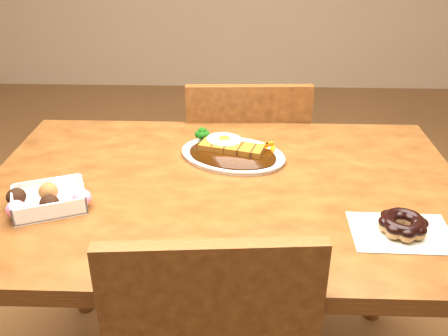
{
  "coord_description": "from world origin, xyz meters",
  "views": [
    {
      "loc": [
        0.04,
        -1.08,
        1.37
      ],
      "look_at": [
        0.0,
        -0.03,
        0.81
      ],
      "focal_mm": 40.0,
      "sensor_mm": 36.0,
      "label": 1
    }
  ],
  "objects_px": {
    "table": "(224,217)",
    "katsu_curry_plate": "(231,152)",
    "donut_box": "(47,199)",
    "pon_de_ring": "(403,225)",
    "chair_far": "(245,177)"
  },
  "relations": [
    {
      "from": "table",
      "to": "katsu_curry_plate",
      "type": "xyz_separation_m",
      "value": [
        0.01,
        0.16,
        0.11
      ]
    },
    {
      "from": "table",
      "to": "katsu_curry_plate",
      "type": "distance_m",
      "value": 0.19
    },
    {
      "from": "katsu_curry_plate",
      "to": "donut_box",
      "type": "height_order",
      "value": "katsu_curry_plate"
    },
    {
      "from": "pon_de_ring",
      "to": "table",
      "type": "bearing_deg",
      "value": 152.77
    },
    {
      "from": "chair_far",
      "to": "donut_box",
      "type": "bearing_deg",
      "value": 52.35
    },
    {
      "from": "katsu_curry_plate",
      "to": "pon_de_ring",
      "type": "bearing_deg",
      "value": -43.72
    },
    {
      "from": "table",
      "to": "chair_far",
      "type": "height_order",
      "value": "chair_far"
    },
    {
      "from": "chair_far",
      "to": "pon_de_ring",
      "type": "bearing_deg",
      "value": 111.11
    },
    {
      "from": "chair_far",
      "to": "katsu_curry_plate",
      "type": "height_order",
      "value": "chair_far"
    },
    {
      "from": "donut_box",
      "to": "pon_de_ring",
      "type": "height_order",
      "value": "donut_box"
    },
    {
      "from": "chair_far",
      "to": "donut_box",
      "type": "relative_size",
      "value": 4.44
    },
    {
      "from": "katsu_curry_plate",
      "to": "pon_de_ring",
      "type": "relative_size",
      "value": 1.59
    },
    {
      "from": "table",
      "to": "pon_de_ring",
      "type": "bearing_deg",
      "value": -27.23
    },
    {
      "from": "donut_box",
      "to": "pon_de_ring",
      "type": "relative_size",
      "value": 0.92
    },
    {
      "from": "chair_far",
      "to": "donut_box",
      "type": "distance_m",
      "value": 0.85
    }
  ]
}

